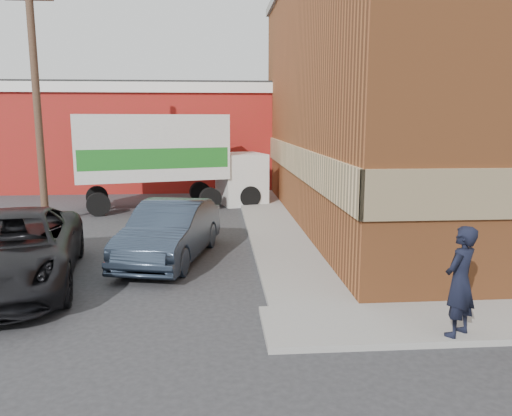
# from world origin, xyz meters

# --- Properties ---
(ground) EXTENTS (90.00, 90.00, 0.00)m
(ground) POSITION_xyz_m (0.00, 0.00, 0.00)
(ground) COLOR #28282B
(ground) RESTS_ON ground
(brick_building) EXTENTS (14.25, 18.25, 9.36)m
(brick_building) POSITION_xyz_m (8.50, 9.00, 4.68)
(brick_building) COLOR brown
(brick_building) RESTS_ON ground
(sidewalk_west) EXTENTS (1.80, 18.00, 0.12)m
(sidewalk_west) POSITION_xyz_m (0.60, 9.00, 0.06)
(sidewalk_west) COLOR gray
(sidewalk_west) RESTS_ON ground
(warehouse) EXTENTS (16.30, 8.30, 5.60)m
(warehouse) POSITION_xyz_m (-6.00, 20.00, 2.81)
(warehouse) COLOR maroon
(warehouse) RESTS_ON ground
(utility_pole) EXTENTS (2.00, 0.26, 9.00)m
(utility_pole) POSITION_xyz_m (-7.50, 9.00, 4.75)
(utility_pole) COLOR brown
(utility_pole) RESTS_ON ground
(man) EXTENTS (0.83, 0.78, 1.90)m
(man) POSITION_xyz_m (2.74, -1.55, 1.07)
(man) COLOR black
(man) RESTS_ON sidewalk_south
(sedan) EXTENTS (2.67, 5.01, 1.57)m
(sedan) POSITION_xyz_m (-2.55, 3.87, 0.78)
(sedan) COLOR #293445
(sedan) RESTS_ON ground
(suv_a) EXTENTS (3.90, 6.46, 1.68)m
(suv_a) POSITION_xyz_m (-5.92, 2.00, 0.84)
(suv_a) COLOR black
(suv_a) RESTS_ON ground
(box_truck) EXTENTS (8.25, 4.23, 3.91)m
(box_truck) POSITION_xyz_m (-3.26, 12.01, 2.25)
(box_truck) COLOR silver
(box_truck) RESTS_ON ground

